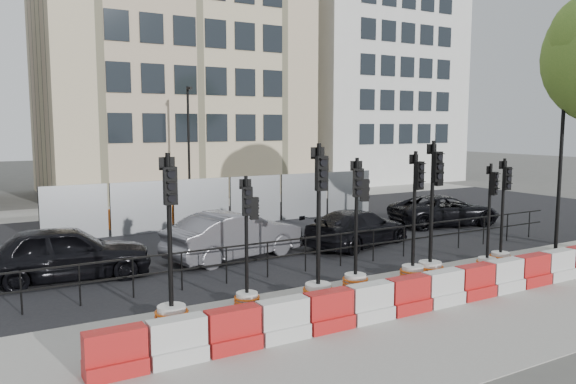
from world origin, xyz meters
TOP-DOWN VIEW (x-y plane):
  - ground at (0.00, 0.00)m, footprint 120.00×120.00m
  - sidewalk_near at (0.00, -3.00)m, footprint 40.00×6.00m
  - road at (0.00, 7.00)m, footprint 40.00×14.00m
  - sidewalk_far at (0.00, 16.00)m, footprint 40.00×4.00m
  - building_cream at (2.00, 21.99)m, footprint 15.00×10.06m
  - building_white at (17.00, 21.99)m, footprint 12.00×9.06m
  - kerb_railing at (0.00, 1.20)m, footprint 18.00×0.04m
  - heras_fencing at (-0.01, 9.80)m, footprint 14.33×1.72m
  - lamp_post_far at (0.50, 14.98)m, footprint 0.12×0.56m
  - lamp_post_near at (7.50, -0.52)m, footprint 0.12×0.56m
  - barrier_row at (-0.00, -2.80)m, footprint 15.70×0.50m
  - traffic_signal_a at (-5.80, -1.03)m, footprint 0.70×0.70m
  - traffic_signal_b at (-3.96, -0.77)m, footprint 0.59×0.59m
  - traffic_signal_c at (-2.36, -1.23)m, footprint 0.73×0.73m
  - traffic_signal_d at (-0.99, -0.85)m, footprint 0.65×0.65m
  - traffic_signal_e at (0.78, -0.98)m, footprint 0.68×0.68m
  - traffic_signal_f at (1.41, -0.99)m, footprint 0.73×0.73m
  - traffic_signal_g at (3.37, -1.21)m, footprint 0.60×0.60m
  - traffic_signal_h at (4.22, -0.97)m, footprint 0.62×0.62m
  - car_a at (-7.10, 3.72)m, footprint 2.70×4.75m
  - car_b at (-2.21, 3.69)m, footprint 3.40×5.11m
  - car_c at (2.15, 3.23)m, footprint 4.15×5.30m
  - car_d at (7.63, 4.61)m, footprint 3.93×5.37m

SIDE VIEW (x-z plane):
  - ground at x=0.00m, z-range 0.00..0.00m
  - sidewalk_near at x=0.00m, z-range 0.00..0.02m
  - sidewalk_far at x=0.00m, z-range 0.00..0.02m
  - road at x=0.00m, z-range 0.00..0.03m
  - barrier_row at x=0.00m, z-range -0.03..0.77m
  - traffic_signal_g at x=3.37m, z-range -0.89..2.15m
  - car_d at x=7.63m, z-range 0.00..1.26m
  - car_c at x=2.15m, z-range 0.00..1.26m
  - traffic_signal_h at x=4.22m, z-range -0.92..2.22m
  - heras_fencing at x=-0.01m, z-range -0.32..1.68m
  - kerb_railing at x=0.00m, z-range 0.19..1.19m
  - traffic_signal_e at x=0.78m, z-range -1.01..2.43m
  - traffic_signal_b at x=-3.96m, z-range -0.78..2.21m
  - traffic_signal_a at x=-5.80m, z-range -1.04..2.51m
  - car_b at x=-2.21m, z-range 0.00..1.47m
  - car_a at x=-7.10m, z-range 0.00..1.49m
  - traffic_signal_c at x=-2.36m, z-range -1.08..2.61m
  - traffic_signal_d at x=-0.99m, z-range -0.87..2.44m
  - traffic_signal_f at x=1.41m, z-range -0.97..2.73m
  - lamp_post_far at x=0.50m, z-range 0.22..6.22m
  - lamp_post_near at x=7.50m, z-range 0.22..6.22m
  - building_white at x=17.00m, z-range 0.00..16.00m
  - building_cream at x=2.00m, z-range 0.00..18.00m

